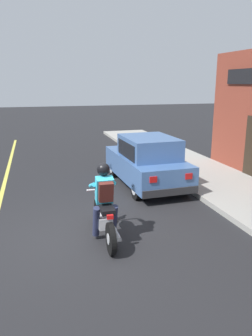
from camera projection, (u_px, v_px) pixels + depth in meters
ground_plane at (79, 236)px, 6.95m from camera, size 80.00×80.00×0.00m
sidewalk_curb at (210, 177)px, 10.99m from camera, size 2.60×22.00×0.14m
lane_stripe at (1, 197)px, 9.26m from camera, size 0.12×19.80×0.01m
motorcycle_with_rider at (104, 208)px, 6.68m from camera, size 0.56×2.02×1.62m
car_hatchback at (147, 162)px, 10.18m from camera, size 1.76×3.83×1.57m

